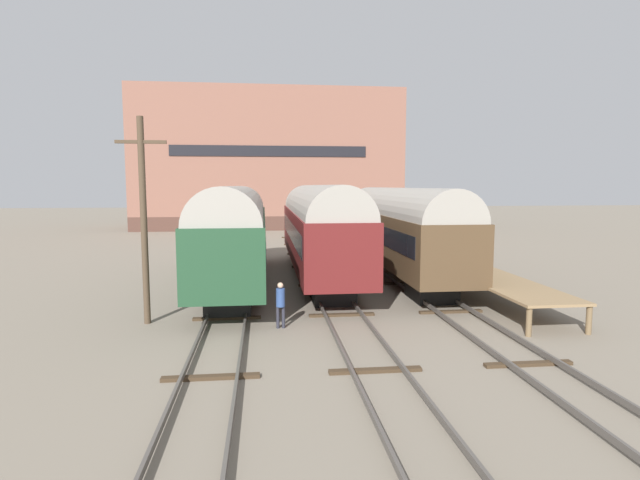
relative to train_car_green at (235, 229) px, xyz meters
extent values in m
plane|color=slate|center=(4.47, -3.76, -2.90)|extent=(200.00, 200.00, 0.00)
cube|color=#4C4742|center=(-0.72, -3.76, -2.72)|extent=(0.08, 60.00, 0.16)
cube|color=#4C4742|center=(0.72, -3.76, -2.72)|extent=(0.08, 60.00, 0.16)
cube|color=#3D2D1E|center=(0.00, -12.76, -2.85)|extent=(2.60, 0.24, 0.10)
cube|color=#3D2D1E|center=(0.00, -6.76, -2.85)|extent=(2.60, 0.24, 0.10)
cube|color=#3D2D1E|center=(0.00, -0.76, -2.85)|extent=(2.60, 0.24, 0.10)
cube|color=#3D2D1E|center=(0.00, 5.24, -2.85)|extent=(2.60, 0.24, 0.10)
cube|color=#3D2D1E|center=(0.00, 11.24, -2.85)|extent=(2.60, 0.24, 0.10)
cube|color=#3D2D1E|center=(0.00, 17.24, -2.85)|extent=(2.60, 0.24, 0.10)
cube|color=#3D2D1E|center=(0.00, 23.24, -2.85)|extent=(2.60, 0.24, 0.10)
cube|color=#4C4742|center=(3.76, -3.76, -2.72)|extent=(0.08, 60.00, 0.16)
cube|color=#4C4742|center=(5.19, -3.76, -2.72)|extent=(0.08, 60.00, 0.16)
cube|color=#3D2D1E|center=(4.47, -12.76, -2.85)|extent=(2.60, 0.24, 0.10)
cube|color=#3D2D1E|center=(4.47, -6.76, -2.85)|extent=(2.60, 0.24, 0.10)
cube|color=#3D2D1E|center=(4.47, -0.76, -2.85)|extent=(2.60, 0.24, 0.10)
cube|color=#3D2D1E|center=(4.47, 5.24, -2.85)|extent=(2.60, 0.24, 0.10)
cube|color=#3D2D1E|center=(4.47, 11.24, -2.85)|extent=(2.60, 0.24, 0.10)
cube|color=#3D2D1E|center=(4.47, 17.24, -2.85)|extent=(2.60, 0.24, 0.10)
cube|color=#3D2D1E|center=(4.47, 23.24, -2.85)|extent=(2.60, 0.24, 0.10)
cube|color=#4C4742|center=(8.23, -3.76, -2.72)|extent=(0.08, 60.00, 0.16)
cube|color=#4C4742|center=(9.66, -3.76, -2.72)|extent=(0.08, 60.00, 0.16)
cube|color=#3D2D1E|center=(8.95, -12.76, -2.85)|extent=(2.60, 0.24, 0.10)
cube|color=#3D2D1E|center=(8.95, -6.76, -2.85)|extent=(2.60, 0.24, 0.10)
cube|color=#3D2D1E|center=(8.95, -0.76, -2.85)|extent=(2.60, 0.24, 0.10)
cube|color=#3D2D1E|center=(8.95, 5.24, -2.85)|extent=(2.60, 0.24, 0.10)
cube|color=#3D2D1E|center=(8.95, 11.24, -2.85)|extent=(2.60, 0.24, 0.10)
cube|color=#3D2D1E|center=(8.95, 17.24, -2.85)|extent=(2.60, 0.24, 0.10)
cube|color=#3D2D1E|center=(8.95, 23.24, -2.85)|extent=(2.60, 0.24, 0.10)
cube|color=black|center=(0.00, 5.66, -2.40)|extent=(1.80, 2.40, 1.00)
cube|color=black|center=(0.00, -5.66, -2.40)|extent=(1.80, 2.40, 1.00)
cube|color=#1E4228|center=(0.00, 0.00, -0.56)|extent=(3.01, 17.41, 2.68)
cube|color=black|center=(0.00, 0.00, -0.23)|extent=(3.05, 16.02, 0.97)
cylinder|color=gray|center=(0.00, 0.00, 0.79)|extent=(2.86, 17.06, 2.86)
cube|color=black|center=(4.47, 7.33, -2.40)|extent=(1.80, 2.40, 1.00)
cube|color=black|center=(4.47, -4.15, -2.40)|extent=(1.80, 2.40, 1.00)
cube|color=#5B1919|center=(4.47, 1.59, -0.54)|extent=(3.07, 17.67, 2.71)
cube|color=black|center=(4.47, 1.59, -0.21)|extent=(3.11, 16.26, 0.98)
cylinder|color=gray|center=(4.47, 1.59, 0.82)|extent=(2.92, 17.32, 2.92)
cube|color=black|center=(8.95, 6.63, -2.40)|extent=(1.80, 2.40, 1.00)
cube|color=black|center=(8.95, -4.34, -2.40)|extent=(1.80, 2.40, 1.00)
cube|color=#4C3823|center=(8.95, 1.15, -0.59)|extent=(2.97, 16.88, 2.61)
cube|color=black|center=(8.95, 1.15, -0.28)|extent=(3.01, 15.53, 0.94)
cylinder|color=gray|center=(8.95, 1.15, 0.72)|extent=(2.82, 16.54, 2.82)
cube|color=#8C704C|center=(11.51, -3.11, -1.84)|extent=(2.50, 14.30, 0.10)
cylinder|color=brown|center=(10.41, -10.11, -2.39)|extent=(0.20, 0.20, 1.01)
cylinder|color=brown|center=(12.61, -10.11, -2.39)|extent=(0.20, 0.20, 1.01)
cylinder|color=brown|center=(10.41, 3.89, -2.39)|extent=(0.20, 0.20, 1.01)
cylinder|color=brown|center=(12.61, 3.89, -2.39)|extent=(0.20, 0.20, 1.01)
cylinder|color=brown|center=(10.41, -3.11, -2.39)|extent=(0.20, 0.20, 1.01)
cylinder|color=brown|center=(12.61, -3.11, -2.39)|extent=(0.20, 0.20, 1.01)
cube|color=#2D4C33|center=(11.86, 0.35, -1.36)|extent=(1.40, 0.40, 0.06)
cube|color=#2D4C33|center=(11.86, 0.52, -1.11)|extent=(1.40, 0.06, 0.45)
cube|color=black|center=(11.27, 0.35, -1.59)|extent=(0.06, 0.40, 0.40)
cube|color=black|center=(12.46, 0.35, -1.59)|extent=(0.06, 0.40, 0.40)
cylinder|color=#282833|center=(1.92, -8.16, -2.50)|extent=(0.12, 0.12, 0.80)
cylinder|color=#282833|center=(2.12, -8.16, -2.50)|extent=(0.12, 0.12, 0.80)
cylinder|color=navy|center=(2.02, -8.16, -1.77)|extent=(0.32, 0.32, 0.67)
sphere|color=tan|center=(2.02, -8.16, -1.33)|extent=(0.22, 0.22, 0.22)
cylinder|color=#473828|center=(-2.93, -6.97, 0.91)|extent=(0.24, 0.24, 7.62)
cube|color=#473828|center=(-2.93, -6.97, 3.81)|extent=(1.80, 0.12, 0.12)
cube|color=#4F342A|center=(2.16, 37.16, -2.08)|extent=(31.51, 11.54, 1.64)
cube|color=brown|center=(2.16, 37.16, 6.12)|extent=(31.51, 11.54, 14.76)
cube|color=black|center=(2.16, 31.34, 6.12)|extent=(22.06, 0.10, 1.20)
camera|label=1|loc=(1.46, -25.82, 2.24)|focal=28.00mm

